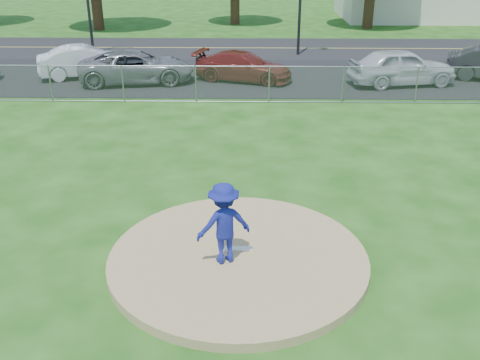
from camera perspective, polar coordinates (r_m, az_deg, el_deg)
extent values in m
plane|color=#194C10|center=(20.46, 0.43, 6.73)|extent=(120.00, 120.00, 0.00)
cylinder|color=tan|center=(11.30, -0.19, -8.38)|extent=(5.40, 5.40, 0.20)
cube|color=white|center=(11.40, -0.17, -7.33)|extent=(0.60, 0.15, 0.04)
cube|color=gray|center=(22.18, 0.50, 10.14)|extent=(40.00, 0.06, 1.50)
cube|color=black|center=(26.73, 0.60, 10.98)|extent=(50.00, 8.00, 0.01)
cube|color=black|center=(34.07, 0.72, 13.91)|extent=(60.00, 7.00, 0.01)
cylinder|color=black|center=(32.99, -15.91, 17.60)|extent=(0.16, 0.16, 5.60)
cylinder|color=black|center=(31.80, 6.42, 18.11)|extent=(0.16, 0.16, 5.60)
imported|color=navy|center=(10.62, -1.73, -4.66)|extent=(1.27, 1.00, 1.72)
cone|color=orange|center=(25.77, -13.54, 10.70)|extent=(0.40, 0.40, 0.77)
imported|color=white|center=(27.56, -16.07, 12.07)|extent=(4.81, 3.06, 1.50)
imported|color=slate|center=(25.87, -10.98, 11.77)|extent=(5.59, 3.26, 1.46)
imported|color=maroon|center=(25.81, 0.35, 12.03)|extent=(4.99, 3.14, 1.35)
imported|color=silver|center=(26.09, 16.89, 11.49)|extent=(5.13, 2.82, 1.65)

